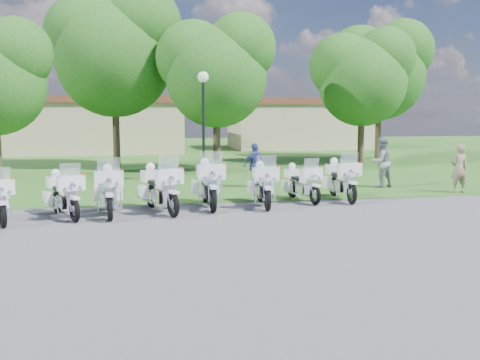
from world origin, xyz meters
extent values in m
plane|color=#4D4D52|center=(0.00, 0.00, 0.00)|extent=(100.00, 100.00, 0.00)
cube|color=#296620|center=(0.00, 27.00, 0.00)|extent=(100.00, 48.00, 0.01)
torus|color=black|center=(-5.27, 0.21, 0.31)|extent=(0.35, 0.63, 0.63)
cube|color=white|center=(-5.26, 0.19, 0.64)|extent=(0.31, 0.45, 0.07)
cube|color=white|center=(-5.35, 0.41, 0.99)|extent=(0.71, 0.47, 0.38)
sphere|color=red|center=(-5.05, 0.47, 1.17)|extent=(0.08, 0.08, 0.08)
cube|color=white|center=(-5.56, 1.67, 0.47)|extent=(0.34, 0.52, 0.34)
torus|color=black|center=(-3.61, 0.63, 0.32)|extent=(0.38, 0.64, 0.65)
torus|color=black|center=(-4.27, 2.12, 0.32)|extent=(0.38, 0.64, 0.65)
cube|color=white|center=(-3.60, 0.61, 0.65)|extent=(0.33, 0.46, 0.07)
cube|color=white|center=(-3.70, 0.83, 1.01)|extent=(0.73, 0.49, 0.39)
cube|color=silver|center=(-3.72, 0.88, 1.35)|extent=(0.54, 0.33, 0.36)
sphere|color=red|center=(-3.39, 0.90, 1.19)|extent=(0.09, 0.09, 0.09)
sphere|color=#1426E5|center=(-3.96, 0.65, 1.19)|extent=(0.09, 0.09, 0.09)
cube|color=silver|center=(-3.95, 1.39, 0.43)|extent=(0.52, 0.63, 0.33)
cube|color=white|center=(-3.86, 1.18, 0.77)|extent=(0.48, 0.58, 0.21)
cube|color=black|center=(-4.07, 1.66, 0.75)|extent=(0.54, 0.68, 0.12)
cube|color=white|center=(-3.95, 2.11, 0.48)|extent=(0.36, 0.53, 0.35)
cube|color=white|center=(-4.48, 1.87, 0.48)|extent=(0.36, 0.53, 0.35)
cube|color=white|center=(-4.28, 2.15, 0.89)|extent=(0.58, 0.54, 0.31)
sphere|color=white|center=(-4.28, 2.15, 1.14)|extent=(0.25, 0.25, 0.25)
torus|color=black|center=(-2.72, 0.64, 0.34)|extent=(0.19, 0.71, 0.70)
torus|color=black|center=(-2.87, 2.41, 0.34)|extent=(0.19, 0.71, 0.70)
cube|color=white|center=(-2.72, 0.62, 0.71)|extent=(0.23, 0.47, 0.07)
cube|color=white|center=(-2.74, 0.88, 1.10)|extent=(0.77, 0.31, 0.42)
cube|color=silver|center=(-2.74, 0.94, 1.46)|extent=(0.59, 0.18, 0.39)
sphere|color=red|center=(-2.40, 0.84, 1.29)|extent=(0.09, 0.09, 0.09)
sphere|color=#1426E5|center=(-3.07, 0.79, 1.29)|extent=(0.09, 0.09, 0.09)
cube|color=silver|center=(-2.79, 1.54, 0.47)|extent=(0.40, 0.61, 0.35)
cube|color=white|center=(-2.77, 1.29, 0.83)|extent=(0.38, 0.57, 0.23)
cube|color=black|center=(-2.82, 1.85, 0.81)|extent=(0.41, 0.67, 0.13)
cube|color=white|center=(-2.54, 2.28, 0.52)|extent=(0.23, 0.56, 0.38)
cube|color=white|center=(-3.17, 2.22, 0.52)|extent=(0.23, 0.56, 0.38)
cube|color=white|center=(-2.87, 2.44, 0.96)|extent=(0.53, 0.46, 0.33)
sphere|color=white|center=(-2.87, 2.44, 1.23)|extent=(0.27, 0.27, 0.27)
torus|color=black|center=(-1.05, 0.87, 0.34)|extent=(0.35, 0.71, 0.70)
torus|color=black|center=(-1.62, 2.56, 0.34)|extent=(0.35, 0.71, 0.70)
cube|color=white|center=(-1.05, 0.85, 0.71)|extent=(0.32, 0.50, 0.07)
cube|color=white|center=(-1.13, 1.10, 1.10)|extent=(0.79, 0.48, 0.42)
cube|color=silver|center=(-1.15, 1.16, 1.46)|extent=(0.59, 0.31, 0.39)
sphere|color=red|center=(-0.79, 1.15, 1.30)|extent=(0.09, 0.09, 0.09)
sphere|color=#1426E5|center=(-1.43, 0.93, 1.30)|extent=(0.09, 0.09, 0.09)
cube|color=silver|center=(-1.34, 1.73, 0.47)|extent=(0.52, 0.67, 0.36)
cube|color=white|center=(-1.26, 1.50, 0.84)|extent=(0.49, 0.62, 0.23)
cube|color=black|center=(-1.44, 2.03, 0.81)|extent=(0.54, 0.73, 0.13)
cube|color=white|center=(-1.27, 2.51, 0.52)|extent=(0.35, 0.57, 0.38)
cube|color=white|center=(-1.87, 2.31, 0.52)|extent=(0.35, 0.57, 0.38)
cube|color=white|center=(-1.63, 2.59, 0.96)|extent=(0.61, 0.56, 0.33)
sphere|color=white|center=(-1.63, 2.59, 1.23)|extent=(0.27, 0.27, 0.27)
torus|color=black|center=(0.11, 1.39, 0.36)|extent=(0.15, 0.73, 0.73)
torus|color=black|center=(0.09, 3.25, 0.36)|extent=(0.15, 0.73, 0.73)
cube|color=white|center=(0.11, 1.37, 0.74)|extent=(0.20, 0.48, 0.08)
cube|color=white|center=(0.11, 1.64, 1.15)|extent=(0.79, 0.27, 0.44)
cube|color=silver|center=(0.10, 1.71, 1.53)|extent=(0.61, 0.14, 0.41)
sphere|color=red|center=(0.46, 1.58, 1.36)|extent=(0.10, 0.10, 0.10)
sphere|color=#1426E5|center=(-0.24, 1.57, 1.36)|extent=(0.10, 0.10, 0.10)
cube|color=silver|center=(0.10, 2.34, 0.49)|extent=(0.38, 0.62, 0.37)
cube|color=white|center=(0.10, 2.08, 0.88)|extent=(0.36, 0.57, 0.24)
cube|color=black|center=(0.09, 2.67, 0.85)|extent=(0.38, 0.68, 0.13)
cube|color=white|center=(0.42, 3.09, 0.55)|extent=(0.20, 0.57, 0.39)
cube|color=white|center=(-0.24, 3.08, 0.55)|extent=(0.20, 0.57, 0.39)
cube|color=white|center=(0.09, 3.28, 1.01)|extent=(0.53, 0.44, 0.35)
sphere|color=white|center=(0.09, 3.28, 1.29)|extent=(0.28, 0.28, 0.28)
torus|color=black|center=(1.69, 1.33, 0.33)|extent=(0.19, 0.69, 0.68)
torus|color=black|center=(1.83, 3.05, 0.33)|extent=(0.19, 0.69, 0.68)
cube|color=white|center=(1.69, 1.31, 0.69)|extent=(0.22, 0.46, 0.07)
cube|color=white|center=(1.71, 1.56, 1.06)|extent=(0.75, 0.30, 0.41)
cube|color=silver|center=(1.71, 1.62, 1.42)|extent=(0.58, 0.17, 0.38)
sphere|color=red|center=(2.03, 1.47, 1.26)|extent=(0.09, 0.09, 0.09)
sphere|color=#1426E5|center=(1.38, 1.53, 1.26)|extent=(0.09, 0.09, 0.09)
cube|color=silver|center=(1.76, 2.21, 0.46)|extent=(0.39, 0.59, 0.34)
cube|color=white|center=(1.74, 1.97, 0.81)|extent=(0.37, 0.55, 0.22)
cube|color=black|center=(1.79, 2.51, 0.79)|extent=(0.40, 0.65, 0.12)
cube|color=white|center=(2.12, 2.87, 0.51)|extent=(0.23, 0.54, 0.36)
cube|color=white|center=(1.52, 2.92, 0.51)|extent=(0.23, 0.54, 0.36)
cube|color=white|center=(1.84, 3.08, 0.93)|extent=(0.52, 0.44, 0.32)
sphere|color=white|center=(1.84, 3.08, 1.20)|extent=(0.26, 0.26, 0.26)
torus|color=black|center=(3.39, 2.15, 0.30)|extent=(0.24, 0.62, 0.61)
torus|color=black|center=(3.08, 3.66, 0.30)|extent=(0.24, 0.62, 0.61)
cube|color=white|center=(3.40, 2.13, 0.62)|extent=(0.24, 0.42, 0.06)
cube|color=white|center=(3.35, 2.35, 0.95)|extent=(0.68, 0.35, 0.36)
cube|color=silver|center=(3.34, 2.40, 1.27)|extent=(0.52, 0.21, 0.34)
sphere|color=red|center=(3.65, 2.36, 1.13)|extent=(0.08, 0.08, 0.08)
sphere|color=#1426E5|center=(3.08, 2.24, 1.13)|extent=(0.08, 0.08, 0.08)
cube|color=silver|center=(3.24, 2.92, 0.41)|extent=(0.40, 0.56, 0.31)
cube|color=white|center=(3.28, 2.71, 0.73)|extent=(0.38, 0.52, 0.20)
cube|color=black|center=(3.18, 3.19, 0.71)|extent=(0.42, 0.61, 0.11)
cube|color=white|center=(3.38, 3.58, 0.45)|extent=(0.26, 0.50, 0.33)
cube|color=white|center=(2.84, 3.47, 0.45)|extent=(0.26, 0.50, 0.33)
cube|color=white|center=(3.08, 3.69, 0.84)|extent=(0.50, 0.44, 0.29)
sphere|color=white|center=(3.08, 3.69, 1.07)|extent=(0.24, 0.24, 0.24)
torus|color=black|center=(4.55, 2.05, 0.34)|extent=(0.15, 0.68, 0.68)
torus|color=black|center=(4.59, 3.78, 0.34)|extent=(0.15, 0.68, 0.68)
cube|color=white|center=(4.55, 2.02, 0.69)|extent=(0.19, 0.45, 0.07)
cube|color=white|center=(4.56, 2.28, 1.07)|extent=(0.74, 0.26, 0.41)
cube|color=silver|center=(4.56, 2.34, 1.43)|extent=(0.57, 0.14, 0.38)
sphere|color=red|center=(4.88, 2.21, 1.26)|extent=(0.09, 0.09, 0.09)
sphere|color=#1426E5|center=(4.23, 2.23, 1.26)|extent=(0.09, 0.09, 0.09)
cube|color=silver|center=(4.57, 2.93, 0.46)|extent=(0.36, 0.58, 0.35)
cube|color=white|center=(4.57, 2.69, 0.81)|extent=(0.34, 0.54, 0.22)
cube|color=black|center=(4.58, 3.24, 0.79)|extent=(0.36, 0.64, 0.12)
cube|color=white|center=(4.89, 3.62, 0.51)|extent=(0.19, 0.53, 0.37)
cube|color=white|center=(4.28, 3.63, 0.51)|extent=(0.19, 0.53, 0.37)
cube|color=white|center=(4.59, 3.81, 0.94)|extent=(0.50, 0.42, 0.33)
sphere|color=white|center=(4.59, 3.81, 1.20)|extent=(0.26, 0.26, 0.26)
cylinder|color=black|center=(0.57, 7.97, 2.06)|extent=(0.12, 0.12, 4.13)
sphere|color=white|center=(0.57, 7.97, 4.28)|extent=(0.44, 0.44, 0.44)
sphere|color=#1D5718|center=(-6.93, 10.24, 5.31)|extent=(3.00, 3.00, 3.00)
cylinder|color=#38281C|center=(-3.24, 15.50, 2.08)|extent=(0.36, 0.36, 4.17)
sphere|color=#1D5718|center=(-3.24, 15.50, 5.68)|extent=(6.06, 6.06, 6.06)
sphere|color=#1D5718|center=(-4.57, 15.97, 6.82)|extent=(4.55, 4.55, 4.55)
sphere|color=#1D5718|center=(-1.82, 15.12, 7.39)|extent=(4.17, 4.17, 4.17)
cylinder|color=#38281C|center=(1.74, 12.64, 1.69)|extent=(0.36, 0.36, 3.38)
sphere|color=#1D5718|center=(1.74, 12.64, 4.62)|extent=(4.92, 4.92, 4.92)
sphere|color=#1D5718|center=(0.66, 13.03, 5.54)|extent=(3.69, 3.69, 3.69)
sphere|color=#1D5718|center=(2.89, 12.34, 6.00)|extent=(3.38, 3.38, 3.38)
cylinder|color=#38281C|center=(10.30, 15.05, 1.68)|extent=(0.36, 0.36, 3.36)
sphere|color=#1D5718|center=(10.30, 15.05, 4.58)|extent=(4.88, 4.88, 4.88)
sphere|color=#1D5718|center=(9.23, 15.43, 5.49)|extent=(3.66, 3.66, 3.66)
sphere|color=#1D5718|center=(11.44, 14.74, 5.95)|extent=(3.36, 3.36, 3.36)
cylinder|color=#38281C|center=(12.96, 18.62, 1.92)|extent=(0.36, 0.36, 3.85)
sphere|color=#1D5718|center=(12.96, 18.62, 5.25)|extent=(5.59, 5.59, 5.59)
sphere|color=#1D5718|center=(11.73, 19.06, 6.29)|extent=(4.20, 4.20, 4.20)
sphere|color=#1D5718|center=(14.27, 18.27, 6.82)|extent=(3.85, 3.85, 3.85)
cube|color=tan|center=(-6.00, 28.00, 1.80)|extent=(14.00, 8.00, 3.60)
cube|color=brown|center=(-6.00, 28.00, 3.85)|extent=(14.56, 8.32, 0.50)
cube|color=tan|center=(11.00, 30.00, 1.80)|extent=(11.00, 7.00, 3.60)
cube|color=brown|center=(11.00, 30.00, 3.85)|extent=(11.44, 7.28, 0.50)
imported|color=#8C755E|center=(9.26, 3.74, 0.87)|extent=(0.64, 0.43, 1.74)
imported|color=gray|center=(7.14, 5.59, 0.97)|extent=(1.12, 0.98, 1.94)
imported|color=#3A418B|center=(2.39, 6.44, 0.85)|extent=(1.07, 0.67, 1.69)
camera|label=1|loc=(-1.79, -13.56, 2.78)|focal=40.00mm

